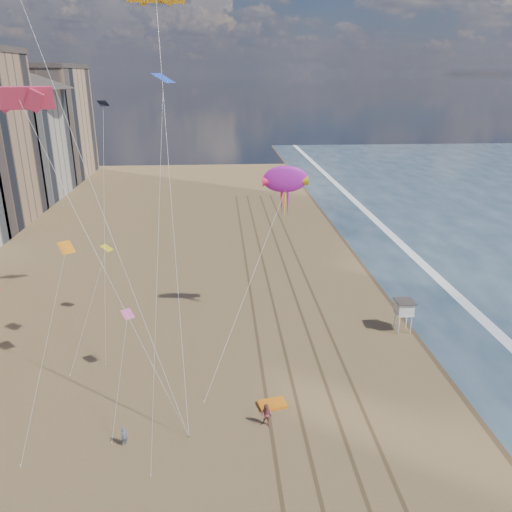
{
  "coord_description": "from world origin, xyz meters",
  "views": [
    {
      "loc": [
        -4.48,
        -15.48,
        24.69
      ],
      "look_at": [
        -1.48,
        26.0,
        9.5
      ],
      "focal_mm": 35.0,
      "sensor_mm": 36.0,
      "label": 1
    }
  ],
  "objects_px": {
    "grounded_kite": "(272,404)",
    "show_kite": "(285,180)",
    "lifeguard_stand": "(404,308)",
    "kite_flyer_b": "(267,415)",
    "kite_flyer_a": "(124,436)"
  },
  "relations": [
    {
      "from": "lifeguard_stand",
      "to": "kite_flyer_a",
      "type": "xyz_separation_m",
      "value": [
        -25.32,
        -14.89,
        -1.88
      ]
    },
    {
      "from": "show_kite",
      "to": "grounded_kite",
      "type": "bearing_deg",
      "value": -100.2
    },
    {
      "from": "grounded_kite",
      "to": "kite_flyer_a",
      "type": "distance_m",
      "value": 11.49
    },
    {
      "from": "lifeguard_stand",
      "to": "kite_flyer_b",
      "type": "xyz_separation_m",
      "value": [
        -15.14,
        -13.55,
        -1.7
      ]
    },
    {
      "from": "kite_flyer_a",
      "to": "kite_flyer_b",
      "type": "height_order",
      "value": "kite_flyer_b"
    },
    {
      "from": "grounded_kite",
      "to": "show_kite",
      "type": "xyz_separation_m",
      "value": [
        2.47,
        13.75,
        15.15
      ]
    },
    {
      "from": "grounded_kite",
      "to": "lifeguard_stand",
      "type": "bearing_deg",
      "value": 25.5
    },
    {
      "from": "kite_flyer_a",
      "to": "show_kite",
      "type": "bearing_deg",
      "value": 15.23
    },
    {
      "from": "lifeguard_stand",
      "to": "grounded_kite",
      "type": "xyz_separation_m",
      "value": [
        -14.46,
        -11.19,
        -2.5
      ]
    },
    {
      "from": "lifeguard_stand",
      "to": "grounded_kite",
      "type": "height_order",
      "value": "lifeguard_stand"
    },
    {
      "from": "kite_flyer_b",
      "to": "lifeguard_stand",
      "type": "bearing_deg",
      "value": 68.23
    },
    {
      "from": "kite_flyer_a",
      "to": "kite_flyer_b",
      "type": "distance_m",
      "value": 10.27
    },
    {
      "from": "show_kite",
      "to": "kite_flyer_b",
      "type": "xyz_separation_m",
      "value": [
        -3.15,
        -16.11,
        -14.36
      ]
    },
    {
      "from": "lifeguard_stand",
      "to": "kite_flyer_a",
      "type": "relative_size",
      "value": 2.29
    },
    {
      "from": "lifeguard_stand",
      "to": "kite_flyer_b",
      "type": "bearing_deg",
      "value": -138.17
    }
  ]
}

